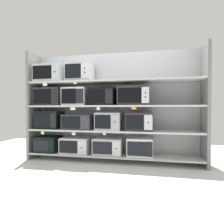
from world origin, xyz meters
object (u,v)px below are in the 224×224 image
at_px(microwave_4, 49,120).
at_px(microwave_1, 76,145).
at_px(microwave_6, 109,121).
at_px(microwave_13, 80,73).
at_px(microwave_10, 103,97).
at_px(microwave_7, 139,122).
at_px(microwave_3, 140,147).
at_px(microwave_11, 134,96).
at_px(microwave_2, 108,146).
at_px(microwave_12, 51,74).
at_px(microwave_0, 49,144).
at_px(microwave_8, 50,97).
at_px(microwave_9, 76,97).
at_px(microwave_5, 78,122).

bearing_deg(microwave_4, microwave_1, -0.01).
height_order(microwave_6, microwave_13, microwave_13).
bearing_deg(microwave_10, microwave_7, -0.01).
bearing_deg(microwave_3, microwave_6, 179.99).
distance_m(microwave_4, microwave_10, 1.13).
xyz_separation_m(microwave_1, microwave_11, (1.06, 0.00, 0.89)).
bearing_deg(microwave_2, microwave_12, -180.00).
bearing_deg(microwave_11, microwave_6, 179.99).
relative_size(microwave_1, microwave_13, 1.13).
xyz_separation_m(microwave_3, microwave_10, (-0.67, 0.00, 0.87)).
xyz_separation_m(microwave_0, microwave_2, (1.17, 0.00, 0.00)).
bearing_deg(microwave_1, microwave_3, -0.00).
height_order(microwave_2, microwave_8, microwave_8).
height_order(microwave_2, microwave_12, microwave_12).
xyz_separation_m(microwave_3, microwave_7, (-0.01, 0.00, 0.44)).
height_order(microwave_10, microwave_11, microwave_11).
bearing_deg(microwave_12, microwave_3, -0.01).
xyz_separation_m(microwave_1, microwave_12, (-0.51, 0.00, 1.33)).
distance_m(microwave_8, microwave_10, 1.03).
distance_m(microwave_1, microwave_8, 1.04).
bearing_deg(microwave_6, microwave_7, -0.01).
bearing_deg(microwave_4, microwave_7, -0.00).
bearing_deg(microwave_3, microwave_7, 179.60).
bearing_deg(microwave_9, microwave_10, 0.04).
height_order(microwave_0, microwave_13, microwave_13).
relative_size(microwave_1, microwave_9, 1.21).
xyz_separation_m(microwave_4, microwave_13, (0.62, -0.00, 0.87)).
xyz_separation_m(microwave_9, microwave_10, (0.50, 0.00, -0.01)).
height_order(microwave_0, microwave_9, microwave_9).
height_order(microwave_5, microwave_13, microwave_13).
distance_m(microwave_10, microwave_13, 0.62).
bearing_deg(microwave_11, microwave_1, -180.00).
bearing_deg(microwave_5, microwave_0, 179.97).
distance_m(microwave_9, microwave_10, 0.50).
bearing_deg(microwave_2, microwave_11, -0.02).
bearing_deg(microwave_3, microwave_4, 180.00).
height_order(microwave_1, microwave_11, microwave_11).
height_order(microwave_0, microwave_10, microwave_10).
xyz_separation_m(microwave_0, microwave_12, (0.05, -0.00, 1.33)).
bearing_deg(microwave_1, microwave_5, -0.23).
height_order(microwave_10, microwave_13, microwave_13).
xyz_separation_m(microwave_2, microwave_4, (-1.16, -0.00, 0.46)).
bearing_deg(microwave_12, microwave_8, -179.20).
distance_m(microwave_9, microwave_13, 0.45).
distance_m(microwave_1, microwave_11, 1.39).
height_order(microwave_5, microwave_10, microwave_10).
bearing_deg(microwave_5, microwave_2, 0.04).
bearing_deg(microwave_12, microwave_4, -179.97).
relative_size(microwave_3, microwave_10, 0.97).
bearing_deg(microwave_8, microwave_1, 0.02).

